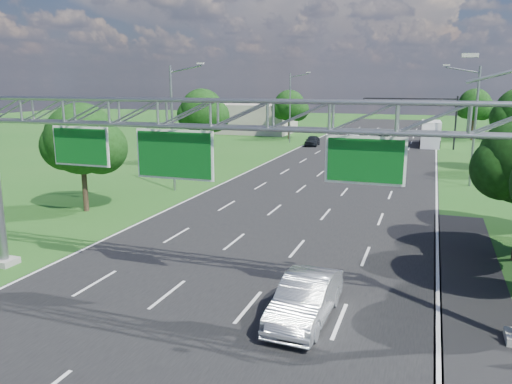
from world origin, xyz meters
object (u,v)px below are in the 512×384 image
at_px(sign_gantry, 216,130).
at_px(box_truck, 431,134).
at_px(silver_sedan, 305,299).
at_px(traffic_signal, 428,110).

bearing_deg(sign_gantry, box_truck, 82.31).
bearing_deg(silver_sedan, sign_gantry, 170.79).
height_order(sign_gantry, silver_sedan, sign_gantry).
distance_m(silver_sedan, box_truck, 57.72).
relative_size(traffic_signal, silver_sedan, 2.41).
bearing_deg(silver_sedan, traffic_signal, 88.67).
height_order(sign_gantry, traffic_signal, sign_gantry).
xyz_separation_m(traffic_signal, box_truck, (0.52, 3.81, -3.56)).
distance_m(sign_gantry, traffic_signal, 53.51).
xyz_separation_m(sign_gantry, box_truck, (7.67, 56.82, -5.29)).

